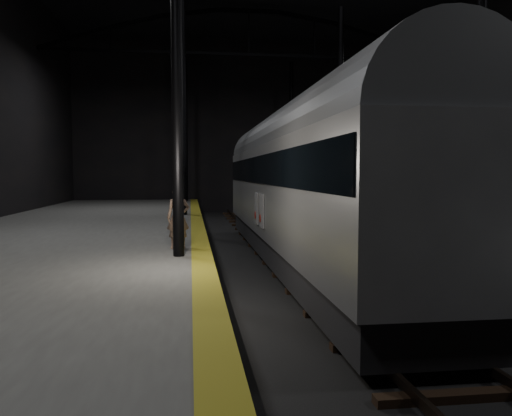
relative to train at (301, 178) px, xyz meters
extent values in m
plane|color=black|center=(0.00, 0.31, -2.83)|extent=(44.00, 44.00, 0.00)
cube|color=#4C4C4A|center=(-7.50, 0.31, -2.33)|extent=(9.00, 43.80, 1.00)
cube|color=#4C4C4A|center=(7.50, 0.31, -2.33)|extent=(9.00, 43.80, 1.00)
cube|color=#9C901C|center=(-3.25, 0.31, -1.82)|extent=(0.50, 43.80, 0.01)
cube|color=#3F3328|center=(-0.72, 0.31, -2.66)|extent=(0.08, 43.00, 0.14)
cube|color=#3F3328|center=(0.72, 0.31, -2.66)|extent=(0.08, 43.00, 0.14)
cube|color=black|center=(0.00, 0.31, -2.77)|extent=(2.40, 42.00, 0.12)
cylinder|color=black|center=(-3.80, -3.69, 3.17)|extent=(0.26, 0.26, 10.00)
cylinder|color=black|center=(3.80, -3.69, 3.17)|extent=(0.26, 0.26, 10.00)
cylinder|color=black|center=(-3.80, 8.31, 3.17)|extent=(0.26, 0.26, 10.00)
cylinder|color=black|center=(3.80, 8.31, 3.17)|extent=(0.26, 0.26, 10.00)
cylinder|color=black|center=(-3.80, 20.31, 3.17)|extent=(0.26, 0.26, 10.00)
cylinder|color=black|center=(3.80, 20.31, 3.17)|extent=(0.26, 0.26, 10.00)
cube|color=black|center=(0.00, 14.31, 7.17)|extent=(23.60, 0.15, 0.18)
cube|color=#9A9CA2|center=(0.00, 0.00, -0.41)|extent=(2.75, 18.96, 2.84)
cube|color=black|center=(0.00, 0.00, -2.19)|extent=(2.51, 18.58, 0.81)
cube|color=black|center=(0.00, 0.00, 0.25)|extent=(2.81, 18.68, 0.85)
cylinder|color=slate|center=(0.00, 0.00, 1.01)|extent=(2.69, 18.77, 2.69)
cube|color=black|center=(0.00, -6.64, -2.54)|extent=(1.71, 2.09, 0.33)
cube|color=black|center=(0.00, 6.64, -2.54)|extent=(1.71, 2.09, 0.33)
cube|color=silver|center=(-1.40, -0.95, -0.98)|extent=(0.04, 0.71, 1.00)
cube|color=silver|center=(-1.40, 0.19, -0.98)|extent=(0.04, 0.71, 1.00)
cylinder|color=maroon|center=(-1.42, -0.78, -1.22)|extent=(0.03, 0.25, 0.25)
cylinder|color=maroon|center=(-1.42, 0.36, -1.22)|extent=(0.03, 0.25, 0.25)
imported|color=#95725B|center=(-3.84, -2.48, -1.01)|extent=(0.62, 0.42, 1.63)
camera|label=1|loc=(-3.51, -15.62, 0.15)|focal=35.00mm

